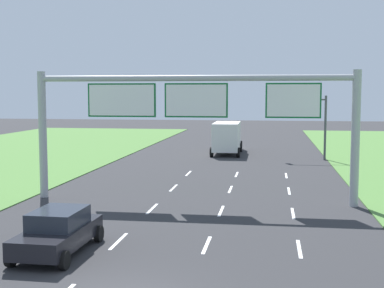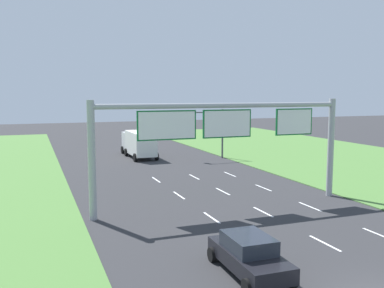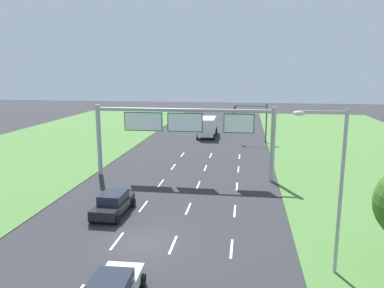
% 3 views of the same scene
% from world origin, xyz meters
% --- Properties ---
extents(lane_dashes_inner_left, '(0.14, 44.40, 0.01)m').
position_xyz_m(lane_dashes_inner_left, '(-1.75, 3.00, 0.00)').
color(lane_dashes_inner_left, white).
rests_on(lane_dashes_inner_left, ground_plane).
extents(lane_dashes_inner_right, '(0.14, 44.40, 0.01)m').
position_xyz_m(lane_dashes_inner_right, '(1.75, 3.00, 0.00)').
color(lane_dashes_inner_right, white).
rests_on(lane_dashes_inner_right, ground_plane).
extents(car_lead_silver, '(2.19, 4.52, 1.60)m').
position_xyz_m(car_lead_silver, '(-3.47, 4.17, 0.82)').
color(car_lead_silver, black).
rests_on(car_lead_silver, ground_plane).
extents(box_truck, '(2.75, 7.94, 3.03)m').
position_xyz_m(box_truck, '(-0.01, 37.38, 1.66)').
color(box_truck, silver).
rests_on(box_truck, ground_plane).
extents(sign_gantry, '(17.24, 0.44, 7.00)m').
position_xyz_m(sign_gantry, '(0.04, 14.08, 4.95)').
color(sign_gantry, '#9EA0A5').
rests_on(sign_gantry, ground_plane).
extents(traffic_light_mast, '(4.76, 0.49, 5.60)m').
position_xyz_m(traffic_light_mast, '(6.85, 33.34, 3.87)').
color(traffic_light_mast, '#47494F').
rests_on(traffic_light_mast, ground_plane).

